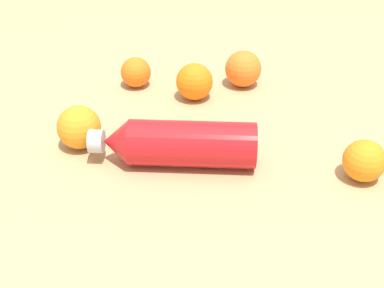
% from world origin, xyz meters
% --- Properties ---
extents(ground_plane, '(2.40, 2.40, 0.00)m').
position_xyz_m(ground_plane, '(0.00, 0.00, 0.00)').
color(ground_plane, tan).
extents(water_bottle, '(0.28, 0.12, 0.08)m').
position_xyz_m(water_bottle, '(0.07, -0.03, 0.04)').
color(water_bottle, red).
rests_on(water_bottle, ground_plane).
extents(orange_0, '(0.08, 0.08, 0.08)m').
position_xyz_m(orange_0, '(0.23, -0.11, 0.04)').
color(orange_0, orange).
rests_on(orange_0, ground_plane).
extents(orange_1, '(0.07, 0.07, 0.07)m').
position_xyz_m(orange_1, '(-0.22, 0.05, 0.03)').
color(orange_1, orange).
rests_on(orange_1, ground_plane).
extents(orange_2, '(0.08, 0.08, 0.08)m').
position_xyz_m(orange_2, '(-0.10, -0.31, 0.04)').
color(orange_2, orange).
rests_on(orange_2, ground_plane).
extents(orange_3, '(0.06, 0.06, 0.06)m').
position_xyz_m(orange_3, '(0.12, -0.33, 0.03)').
color(orange_3, orange).
rests_on(orange_3, ground_plane).
extents(orange_4, '(0.08, 0.08, 0.08)m').
position_xyz_m(orange_4, '(0.01, -0.26, 0.04)').
color(orange_4, orange).
rests_on(orange_4, ground_plane).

